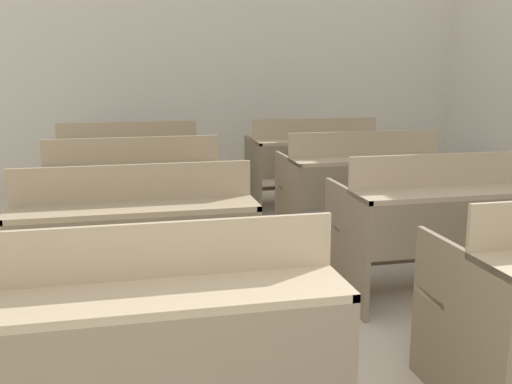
{
  "coord_description": "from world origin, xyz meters",
  "views": [
    {
      "loc": [
        -0.77,
        -0.58,
        1.46
      ],
      "look_at": [
        -0.07,
        2.53,
        0.79
      ],
      "focal_mm": 42.0,
      "sensor_mm": 36.0,
      "label": 1
    }
  ],
  "objects_px": {
    "bench_back_left": "(129,166)",
    "wastepaper_bin": "(453,172)",
    "bench_front_left": "(154,338)",
    "bench_back_right": "(315,160)",
    "bench_third_right": "(363,183)",
    "bench_second_left": "(136,240)",
    "bench_third_left": "(134,193)",
    "bench_second_right": "(445,221)"
  },
  "relations": [
    {
      "from": "bench_back_left",
      "to": "wastepaper_bin",
      "type": "bearing_deg",
      "value": 9.75
    },
    {
      "from": "bench_front_left",
      "to": "bench_back_right",
      "type": "relative_size",
      "value": 1.0
    },
    {
      "from": "bench_front_left",
      "to": "bench_third_right",
      "type": "xyz_separation_m",
      "value": [
        1.9,
        2.58,
        0.0
      ]
    },
    {
      "from": "bench_second_left",
      "to": "bench_third_left",
      "type": "relative_size",
      "value": 1.0
    },
    {
      "from": "bench_back_right",
      "to": "wastepaper_bin",
      "type": "height_order",
      "value": "bench_back_right"
    },
    {
      "from": "bench_front_left",
      "to": "bench_back_right",
      "type": "distance_m",
      "value": 4.27
    },
    {
      "from": "bench_second_left",
      "to": "wastepaper_bin",
      "type": "height_order",
      "value": "bench_second_left"
    },
    {
      "from": "bench_back_left",
      "to": "bench_back_right",
      "type": "height_order",
      "value": "same"
    },
    {
      "from": "bench_third_right",
      "to": "bench_second_left",
      "type": "bearing_deg",
      "value": -146.13
    },
    {
      "from": "bench_front_left",
      "to": "bench_back_left",
      "type": "relative_size",
      "value": 1.0
    },
    {
      "from": "bench_front_left",
      "to": "bench_third_left",
      "type": "distance_m",
      "value": 2.58
    },
    {
      "from": "bench_back_left",
      "to": "bench_back_right",
      "type": "distance_m",
      "value": 1.9
    },
    {
      "from": "bench_front_left",
      "to": "bench_back_left",
      "type": "height_order",
      "value": "same"
    },
    {
      "from": "bench_second_left",
      "to": "bench_third_left",
      "type": "distance_m",
      "value": 1.29
    },
    {
      "from": "bench_second_left",
      "to": "bench_back_right",
      "type": "xyz_separation_m",
      "value": [
        1.91,
        2.55,
        0.0
      ]
    },
    {
      "from": "bench_front_left",
      "to": "bench_back_right",
      "type": "xyz_separation_m",
      "value": [
        1.88,
        3.83,
        0.0
      ]
    },
    {
      "from": "bench_second_left",
      "to": "bench_second_right",
      "type": "xyz_separation_m",
      "value": [
        1.93,
        -0.01,
        0.0
      ]
    },
    {
      "from": "bench_back_left",
      "to": "wastepaper_bin",
      "type": "height_order",
      "value": "bench_back_left"
    },
    {
      "from": "bench_back_right",
      "to": "bench_third_right",
      "type": "bearing_deg",
      "value": -89.27
    },
    {
      "from": "bench_third_right",
      "to": "wastepaper_bin",
      "type": "bearing_deg",
      "value": 44.01
    },
    {
      "from": "bench_front_left",
      "to": "bench_second_right",
      "type": "height_order",
      "value": "same"
    },
    {
      "from": "bench_front_left",
      "to": "bench_back_left",
      "type": "xyz_separation_m",
      "value": [
        -0.01,
        3.86,
        0.0
      ]
    },
    {
      "from": "bench_third_right",
      "to": "bench_back_left",
      "type": "bearing_deg",
      "value": 146.05
    },
    {
      "from": "wastepaper_bin",
      "to": "bench_back_left",
      "type": "bearing_deg",
      "value": -170.25
    },
    {
      "from": "bench_third_left",
      "to": "bench_back_left",
      "type": "height_order",
      "value": "same"
    },
    {
      "from": "bench_back_left",
      "to": "bench_back_right",
      "type": "bearing_deg",
      "value": -0.92
    },
    {
      "from": "bench_third_left",
      "to": "wastepaper_bin",
      "type": "height_order",
      "value": "bench_third_left"
    },
    {
      "from": "bench_second_right",
      "to": "bench_second_left",
      "type": "bearing_deg",
      "value": 179.67
    },
    {
      "from": "bench_third_right",
      "to": "bench_back_right",
      "type": "distance_m",
      "value": 1.26
    },
    {
      "from": "bench_third_left",
      "to": "bench_third_right",
      "type": "bearing_deg",
      "value": 0.04
    },
    {
      "from": "bench_second_right",
      "to": "bench_third_left",
      "type": "distance_m",
      "value": 2.31
    },
    {
      "from": "bench_third_left",
      "to": "bench_back_right",
      "type": "distance_m",
      "value": 2.26
    },
    {
      "from": "bench_third_left",
      "to": "bench_third_right",
      "type": "height_order",
      "value": "same"
    },
    {
      "from": "bench_back_right",
      "to": "wastepaper_bin",
      "type": "relative_size",
      "value": 4.14
    },
    {
      "from": "bench_front_left",
      "to": "bench_third_right",
      "type": "bearing_deg",
      "value": 53.64
    },
    {
      "from": "bench_second_left",
      "to": "bench_back_left",
      "type": "xyz_separation_m",
      "value": [
        0.01,
        2.58,
        0.0
      ]
    },
    {
      "from": "bench_front_left",
      "to": "bench_back_left",
      "type": "bearing_deg",
      "value": 90.21
    },
    {
      "from": "bench_second_right",
      "to": "bench_third_right",
      "type": "bearing_deg",
      "value": 90.35
    },
    {
      "from": "bench_second_right",
      "to": "wastepaper_bin",
      "type": "distance_m",
      "value": 3.86
    },
    {
      "from": "bench_third_left",
      "to": "bench_back_left",
      "type": "xyz_separation_m",
      "value": [
        -0.01,
        1.29,
        0.0
      ]
    },
    {
      "from": "bench_second_left",
      "to": "bench_third_right",
      "type": "distance_m",
      "value": 2.32
    },
    {
      "from": "wastepaper_bin",
      "to": "bench_second_left",
      "type": "bearing_deg",
      "value": -140.56
    }
  ]
}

